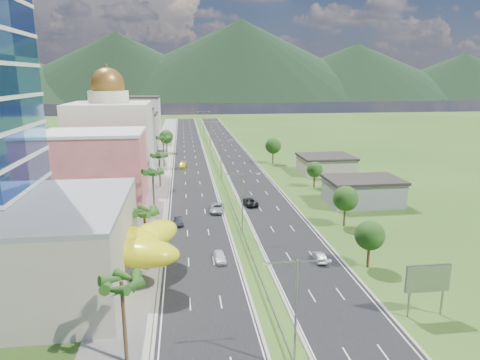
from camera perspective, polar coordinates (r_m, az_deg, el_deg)
name	(u,v)px	position (r m, az deg, el deg)	size (l,w,h in m)	color
ground	(251,259)	(64.89, 1.53, -10.45)	(500.00, 500.00, 0.00)	#2D5119
road_left	(190,154)	(150.82, -6.73, 3.43)	(11.00, 260.00, 0.04)	black
road_right	(232,153)	(151.77, -1.05, 3.59)	(11.00, 260.00, 0.04)	black
sidewalk_left	(162,155)	(150.99, -10.34, 3.33)	(7.00, 260.00, 0.12)	gray
median_guardrail	(215,162)	(133.34, -3.37, 2.43)	(0.10, 216.06, 0.76)	gray
streetlight_median_a	(296,304)	(40.00, 7.50, -16.03)	(6.04, 0.25, 11.00)	gray
streetlight_median_b	(242,197)	(71.89, 0.31, -2.29)	(6.04, 0.25, 11.00)	gray
streetlight_median_c	(221,155)	(110.66, -2.55, 3.35)	(6.04, 0.25, 11.00)	gray
streetlight_median_d	(210,133)	(155.03, -4.04, 6.29)	(6.04, 0.25, 11.00)	gray
streetlight_median_e	(204,120)	(199.68, -4.88, 7.91)	(6.04, 0.25, 11.00)	gray
mall_podium	(3,252)	(60.81, -29.05, -8.34)	(30.00, 24.00, 11.00)	#BDB29C
lime_canopy	(106,244)	(59.48, -17.38, -8.19)	(18.00, 15.00, 7.40)	yellow
pink_shophouse	(95,170)	(94.27, -18.74, 1.29)	(20.00, 15.00, 15.00)	#C85261
domed_building	(111,137)	(115.95, -16.78, 5.56)	(20.00, 20.00, 28.70)	beige
midrise_grey	(128,136)	(140.79, -14.74, 5.64)	(16.00, 15.00, 16.00)	gray
midrise_beige	(135,132)	(162.65, -13.79, 6.19)	(16.00, 15.00, 13.00)	#BDB29C
midrise_white	(141,119)	(185.13, -13.11, 7.86)	(16.00, 15.00, 18.00)	silver
billboard	(428,280)	(53.18, 23.75, -12.10)	(5.20, 0.35, 6.20)	gray
shed_near	(363,192)	(94.61, 16.05, -1.59)	(15.00, 10.00, 5.00)	gray
shed_far	(326,165)	(122.59, 11.37, 1.94)	(14.00, 12.00, 4.40)	#BDB29C
palm_tree_a	(122,286)	(41.30, -15.51, -13.43)	(3.60, 3.60, 9.10)	#47301C
palm_tree_b	(144,214)	(63.79, -12.64, -4.43)	(3.60, 3.60, 8.10)	#47301C
palm_tree_c	(153,174)	(82.67, -11.56, 0.79)	(3.60, 3.60, 9.60)	#47301C
palm_tree_d	(159,157)	(105.36, -10.74, 3.04)	(3.60, 3.60, 8.60)	#47301C
palm_tree_e	(163,139)	(129.89, -10.21, 5.38)	(3.60, 3.60, 9.40)	#47301C
leafy_tree_lfar	(166,137)	(155.00, -9.79, 5.69)	(4.90, 4.90, 8.05)	#47301C
leafy_tree_ra	(370,236)	(63.10, 16.92, -7.10)	(4.20, 4.20, 6.90)	#47301C
leafy_tree_rb	(346,199)	(78.95, 13.90, -2.43)	(4.55, 4.55, 7.47)	#47301C
leafy_tree_rc	(315,170)	(105.73, 9.92, 1.36)	(3.85, 3.85, 6.33)	#47301C
leafy_tree_rd	(273,146)	(133.04, 4.45, 4.55)	(4.90, 4.90, 8.05)	#47301C
mountain_ridge	(241,100)	(513.89, 0.18, 10.67)	(860.00, 140.00, 90.00)	black
car_white_near_left	(220,257)	(63.82, -2.71, -10.18)	(1.60, 3.97, 1.35)	white
car_dark_left	(178,221)	(79.46, -8.22, -5.44)	(1.40, 4.00, 1.32)	black
car_silver_mid_left	(217,208)	(86.03, -3.09, -3.74)	(2.60, 5.63, 1.57)	#A8A9AF
car_yellow_far_left	(183,165)	(128.88, -7.66, 2.01)	(2.06, 5.07, 1.47)	yellow
car_silver_right	(319,257)	(64.84, 10.53, -10.05)	(1.36, 3.89, 1.28)	#A5A7AD
car_dark_far_right	(249,202)	(90.31, 1.27, -2.89)	(2.52, 5.46, 1.52)	black
motorcycle	(169,245)	(68.81, -9.46, -8.56)	(0.62, 2.05, 1.31)	black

